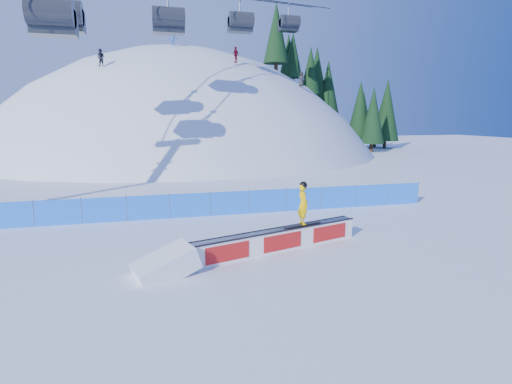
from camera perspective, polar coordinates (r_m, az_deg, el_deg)
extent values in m
plane|color=white|center=(16.15, -0.65, -6.98)|extent=(160.00, 160.00, 0.00)
sphere|color=white|center=(61.47, -10.34, -11.39)|extent=(64.00, 64.00, 64.00)
cylinder|color=#332114|center=(57.04, 4.45, 16.60)|extent=(0.50, 0.50, 1.40)
cone|color=black|center=(57.62, 4.51, 20.71)|extent=(3.13, 3.13, 7.11)
cylinder|color=#332114|center=(60.59, 4.58, 15.74)|extent=(0.50, 0.50, 1.40)
cone|color=black|center=(61.16, 4.65, 19.98)|extent=(3.46, 3.46, 7.87)
cylinder|color=#332114|center=(59.96, 7.31, 14.21)|extent=(0.50, 0.50, 1.40)
cone|color=black|center=(60.38, 7.42, 18.27)|extent=(3.24, 3.24, 7.37)
cylinder|color=#332114|center=(60.78, 9.12, 12.59)|extent=(0.50, 0.50, 1.40)
cone|color=black|center=(61.15, 9.25, 17.10)|extent=(3.71, 3.71, 8.42)
cylinder|color=#332114|center=(58.71, 9.69, 12.70)|extent=(0.50, 0.50, 1.40)
cone|color=black|center=(59.11, 9.84, 17.47)|extent=(3.80, 3.80, 8.64)
cylinder|color=#332114|center=(64.92, 10.16, 10.02)|extent=(0.50, 0.50, 1.40)
cone|color=black|center=(65.05, 10.30, 14.13)|extent=(3.58, 3.58, 8.13)
cylinder|color=#332114|center=(63.05, 11.85, 9.12)|extent=(0.50, 0.50, 1.40)
cone|color=black|center=(63.08, 11.98, 12.56)|extent=(2.80, 2.80, 6.37)
cylinder|color=#332114|center=(63.13, 13.02, 7.71)|extent=(0.50, 0.50, 1.40)
cone|color=black|center=(63.09, 13.20, 12.12)|extent=(3.75, 3.75, 8.53)
cylinder|color=#332114|center=(61.42, 15.30, 6.27)|extent=(0.50, 0.50, 1.40)
cone|color=black|center=(61.28, 15.53, 10.99)|extent=(3.92, 3.92, 8.92)
cylinder|color=#332114|center=(65.56, 16.53, 6.46)|extent=(0.50, 0.50, 1.40)
cone|color=black|center=(65.42, 16.78, 11.03)|extent=(4.07, 4.07, 9.25)
cylinder|color=#332114|center=(68.34, 15.26, 6.68)|extent=(0.50, 0.50, 1.40)
cone|color=black|center=(68.20, 15.46, 10.64)|extent=(3.62, 3.62, 8.24)
cylinder|color=#332114|center=(68.53, 18.92, 6.49)|extent=(0.50, 0.50, 1.40)
cone|color=black|center=(68.39, 19.15, 10.19)|extent=(3.37, 3.37, 7.65)
cube|color=blue|center=(20.25, -3.74, -1.60)|extent=(22.00, 0.03, 1.20)
cylinder|color=#415175|center=(20.58, -29.19, -2.61)|extent=(0.05, 0.05, 1.30)
cylinder|color=#415175|center=(20.16, -23.69, -2.40)|extent=(0.05, 0.05, 1.30)
cylinder|color=#415175|center=(19.93, -18.01, -2.16)|extent=(0.05, 0.05, 1.30)
cylinder|color=#415175|center=(19.90, -12.26, -1.89)|extent=(0.05, 0.05, 1.30)
cylinder|color=#415175|center=(20.07, -6.55, -1.61)|extent=(0.05, 0.05, 1.30)
cylinder|color=#415175|center=(20.44, -0.99, -1.32)|extent=(0.05, 0.05, 1.30)
cylinder|color=#415175|center=(20.99, 4.32, -1.03)|extent=(0.05, 0.05, 1.30)
cylinder|color=#415175|center=(21.72, 9.32, -0.75)|extent=(0.05, 0.05, 1.30)
cylinder|color=#415175|center=(22.59, 13.96, -0.48)|extent=(0.05, 0.05, 1.30)
cylinder|color=#415175|center=(23.61, 18.23, -0.23)|extent=(0.05, 0.05, 1.30)
cylinder|color=#415175|center=(24.74, 22.13, -0.01)|extent=(0.05, 0.05, 1.30)
cylinder|color=#26282E|center=(26.58, -27.29, 21.76)|extent=(2.40, 1.50, 1.50)
cylinder|color=#26282E|center=(33.74, -12.39, 23.20)|extent=(2.40, 1.50, 1.50)
cylinder|color=#26282E|center=(43.15, -2.13, 23.37)|extent=(2.40, 1.50, 1.50)
cylinder|color=#26282E|center=(54.33, 4.85, 23.11)|extent=(2.40, 1.50, 1.50)
cube|color=white|center=(14.92, 3.34, -6.91)|extent=(6.81, 2.45, 0.79)
cube|color=gray|center=(14.80, 3.36, -5.39)|extent=(6.75, 2.45, 0.03)
cube|color=black|center=(14.62, 3.88, -5.57)|extent=(6.69, 2.05, 0.05)
cube|color=black|center=(14.98, 2.85, -5.15)|extent=(6.69, 2.05, 0.05)
cube|color=red|center=(14.75, 3.85, -7.13)|extent=(6.36, 1.94, 0.59)
cube|color=red|center=(15.10, 2.85, -6.69)|extent=(6.36, 1.94, 0.59)
cube|color=black|center=(15.41, 6.65, -4.61)|extent=(1.62, 0.74, 0.03)
imported|color=#F2C000|center=(15.22, 6.72, -1.73)|extent=(0.42, 0.60, 1.55)
sphere|color=black|center=(15.08, 6.78, 0.97)|extent=(0.29, 0.29, 0.29)
imported|color=black|center=(43.96, -21.29, 17.48)|extent=(1.00, 0.92, 1.65)
imported|color=maroon|center=(45.23, -2.91, 19.02)|extent=(0.98, 0.96, 1.65)
imported|color=#1D54AE|center=(50.09, -11.79, 20.76)|extent=(1.19, 0.87, 1.65)
imported|color=black|center=(48.18, 6.51, 15.74)|extent=(0.96, 0.91, 1.65)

